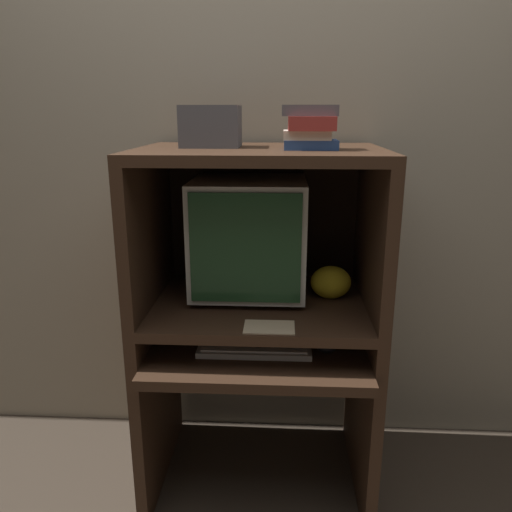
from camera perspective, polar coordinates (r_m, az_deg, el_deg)
The scene contains 11 objects.
wall_back at distance 2.09m, azimuth 0.91°, elevation 12.77°, with size 6.00×0.06×2.60m.
desk_base at distance 1.97m, azimuth 0.32°, elevation -15.56°, with size 0.84×0.67×0.62m.
desk_monitor_shelf at distance 1.85m, azimuth 0.40°, elevation -5.98°, with size 0.84×0.62×0.13m.
hutch_upper at distance 1.77m, azimuth 0.47°, elevation 6.30°, with size 0.84×0.62×0.55m.
crt_monitor at distance 1.85m, azimuth -0.80°, elevation 2.30°, with size 0.41×0.39×0.43m.
keyboard at distance 1.76m, azimuth -0.18°, elevation -10.49°, with size 0.39×0.13×0.03m.
mouse at distance 1.77m, azimuth 8.07°, elevation -10.38°, with size 0.07×0.04×0.03m.
snack_bag at distance 1.87m, azimuth 8.54°, elevation -2.98°, with size 0.15×0.11×0.12m.
book_stack at distance 1.66m, azimuth 6.18°, elevation 14.36°, with size 0.18×0.15×0.14m.
paper_card at distance 1.62m, azimuth 1.52°, elevation -8.13°, with size 0.16×0.11×0.00m.
storage_box at distance 1.77m, azimuth -5.16°, elevation 14.55°, with size 0.20×0.17×0.14m.
Camera 1 is at (0.08, -1.41, 1.43)m, focal length 35.00 mm.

